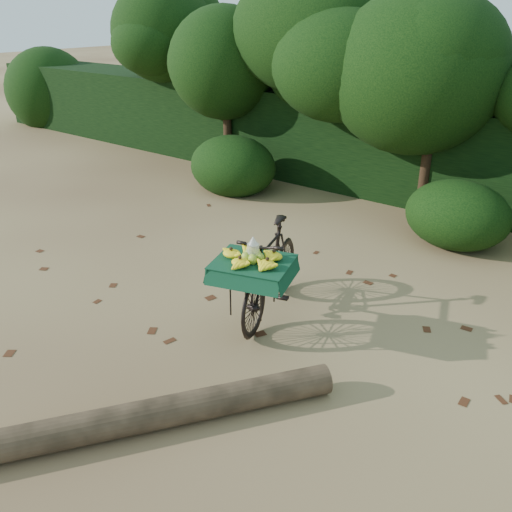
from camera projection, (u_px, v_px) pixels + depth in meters
The scene contains 7 objects.
ground at pixel (193, 331), 6.26m from camera, with size 80.00×80.00×0.00m, color tan.
vendor_bicycle at pixel (270, 269), 6.40m from camera, with size 1.20×1.99×1.14m.
fallen_log at pixel (118, 422), 4.69m from camera, with size 0.29×0.29×3.95m, color brown.
hedge_backdrop at pixel (419, 150), 10.39m from camera, with size 26.00×1.80×1.80m, color black.
tree_row at pixel (374, 92), 9.72m from camera, with size 14.50×2.00×4.00m, color black, non-canonical shape.
bush_clumps at pixel (396, 205), 8.87m from camera, with size 8.80×1.70×0.90m, color black, non-canonical shape.
leaf_litter at pixel (229, 308), 6.72m from camera, with size 7.00×7.30×0.01m, color #462312, non-canonical shape.
Camera 1 is at (3.84, -3.74, 3.42)m, focal length 38.00 mm.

